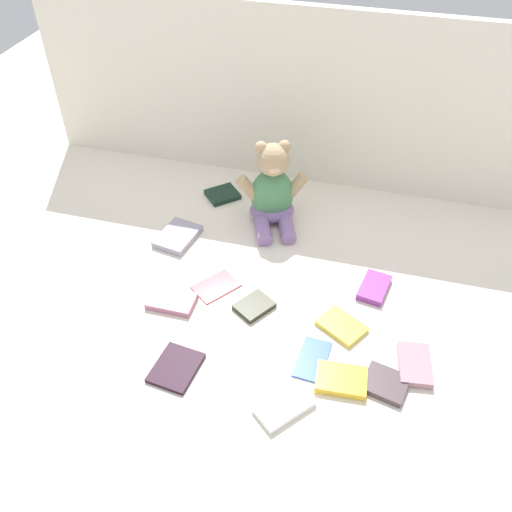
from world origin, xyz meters
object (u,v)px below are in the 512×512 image
Objects in this scene: book_case_4 at (254,306)px; book_case_12 at (385,384)px; book_case_2 at (223,195)px; book_case_6 at (284,407)px; book_case_11 at (341,380)px; book_case_1 at (374,288)px; book_case_8 at (178,236)px; book_case_7 at (342,326)px; book_case_10 at (176,368)px; book_case_9 at (216,286)px; book_case_3 at (415,364)px; teddy_bear at (272,193)px; book_case_0 at (313,359)px; book_case_5 at (172,301)px.

book_case_12 is at bearing 9.60° from book_case_4.
book_case_12 is (0.57, -0.60, -0.00)m from book_case_2.
book_case_6 is 0.15m from book_case_11.
book_case_11 is at bearing -87.17° from book_case_1.
book_case_2 is at bearing 85.28° from book_case_8.
book_case_7 reaches higher than book_case_10.
book_case_8 is at bearing -6.25° from book_case_9.
book_case_7 is at bearing 149.96° from book_case_3.
book_case_1 is 1.00× the size of book_case_7.
book_case_10 is 0.48m from book_case_12.
teddy_bear reaches higher than book_case_7.
book_case_9 is (-0.41, -0.10, -0.01)m from book_case_1.
book_case_3 is (0.45, -0.46, -0.09)m from teddy_bear.
book_case_9 is 1.01× the size of book_case_11.
book_case_10 is at bearing 23.93° from book_case_0.
book_case_9 is at bearing -27.44° from book_case_2.
book_case_0 reaches higher than book_case_9.
book_case_9 is (-0.07, -0.33, -0.09)m from teddy_bear.
book_case_0 is at bearing -86.46° from teddy_bear.
book_case_10 is at bearing -59.26° from book_case_8.
book_case_6 is 0.64m from book_case_8.
book_case_11 is (0.37, 0.06, 0.00)m from book_case_10.
book_case_3 is at bearing -12.43° from book_case_8.
book_case_0 is 0.15m from book_case_6.
book_case_6 is at bearing -15.45° from book_case_2.
book_case_3 reaches higher than book_case_9.
book_case_1 is 0.83× the size of book_case_8.
book_case_2 is 0.72× the size of book_case_8.
book_case_1 is at bearing -171.55° from book_case_7.
teddy_bear is 2.38× the size of book_case_7.
book_case_4 is 0.83× the size of book_case_7.
book_case_3 is 0.55m from book_case_10.
book_case_2 is 0.87× the size of book_case_7.
book_case_5 reaches higher than book_case_0.
book_case_1 is at bearing 109.90° from book_case_6.
book_case_11 reaches higher than book_case_10.
teddy_bear is at bearing 26.11° from book_case_2.
book_case_8 is at bearing -166.18° from teddy_bear.
book_case_5 is 0.26m from book_case_8.
book_case_9 is at bearing 158.48° from book_case_3.
book_case_3 is 0.20m from book_case_7.
book_case_11 reaches higher than book_case_4.
teddy_bear reaches higher than book_case_6.
book_case_4 is 0.76× the size of book_case_5.
book_case_6 is at bearing -47.16° from book_case_12.
book_case_8 is (-0.08, 0.25, 0.00)m from book_case_5.
book_case_6 reaches higher than book_case_4.
book_case_3 is 1.03× the size of book_case_9.
book_case_11 is (0.07, -0.05, 0.00)m from book_case_0.
book_case_8 is 0.66m from book_case_11.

